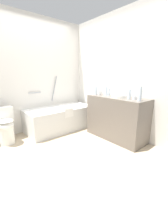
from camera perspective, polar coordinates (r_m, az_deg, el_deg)
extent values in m
plane|color=#C1AD8E|center=(2.67, -10.51, -15.16)|extent=(4.06, 4.06, 0.00)
cube|color=silver|center=(3.57, -22.73, 13.04)|extent=(3.46, 0.10, 2.57)
cube|color=silver|center=(3.38, 12.97, 13.74)|extent=(0.10, 3.01, 2.57)
cube|color=silver|center=(3.60, -9.33, -2.50)|extent=(1.59, 0.76, 0.54)
cube|color=white|center=(3.54, -9.48, 1.04)|extent=(1.31, 0.55, 0.09)
cylinder|color=#ABABB1|center=(3.87, -1.61, 3.60)|extent=(0.09, 0.03, 0.03)
cylinder|color=#ABABB1|center=(3.80, -11.54, 9.02)|extent=(0.19, 0.03, 0.62)
cylinder|color=#ABABB1|center=(3.59, -18.72, 7.18)|extent=(0.29, 0.03, 0.03)
cube|color=white|center=(3.24, -5.92, -0.25)|extent=(0.22, 0.03, 0.20)
cylinder|color=white|center=(3.21, -28.13, -7.61)|extent=(0.28, 0.28, 0.39)
ellipsoid|color=white|center=(3.10, -28.38, -4.47)|extent=(0.29, 0.34, 0.13)
ellipsoid|color=white|center=(3.08, -28.56, -3.08)|extent=(0.27, 0.33, 0.02)
cube|color=white|center=(3.27, -29.59, -0.94)|extent=(0.40, 0.18, 0.30)
cylinder|color=#A6A6AC|center=(3.24, -29.93, 1.74)|extent=(0.03, 0.03, 0.01)
cube|color=#6B6056|center=(3.09, 12.55, -2.25)|extent=(0.53, 1.23, 0.88)
cylinder|color=white|center=(2.95, 13.75, 6.14)|extent=(0.34, 0.34, 0.05)
cylinder|color=#BABABF|center=(3.12, 16.08, 6.64)|extent=(0.02, 0.02, 0.08)
cylinder|color=#BABABF|center=(3.07, 15.52, 7.28)|extent=(0.12, 0.02, 0.02)
cylinder|color=#BABABF|center=(3.09, 16.97, 6.12)|extent=(0.03, 0.03, 0.04)
cylinder|color=#BABABF|center=(3.15, 15.15, 6.41)|extent=(0.03, 0.03, 0.04)
cylinder|color=silver|center=(3.15, 8.74, 8.02)|extent=(0.07, 0.07, 0.18)
cylinder|color=white|center=(3.14, 8.81, 9.81)|extent=(0.04, 0.04, 0.02)
cylinder|color=silver|center=(3.08, 9.75, 7.74)|extent=(0.06, 0.06, 0.17)
cylinder|color=white|center=(3.07, 9.83, 9.48)|extent=(0.04, 0.04, 0.02)
cylinder|color=silver|center=(2.62, 21.10, 6.58)|extent=(0.06, 0.06, 0.24)
cylinder|color=white|center=(2.61, 21.36, 9.39)|extent=(0.03, 0.03, 0.02)
cylinder|color=silver|center=(3.25, 4.65, 8.32)|extent=(0.07, 0.07, 0.17)
cylinder|color=white|center=(3.24, 4.68, 10.05)|extent=(0.04, 0.04, 0.02)
cylinder|color=silver|center=(2.77, 17.27, 6.60)|extent=(0.07, 0.07, 0.17)
cylinder|color=white|center=(2.75, 17.42, 8.60)|extent=(0.04, 0.04, 0.02)
cylinder|color=silver|center=(2.72, 21.07, 6.05)|extent=(0.07, 0.07, 0.16)
cylinder|color=white|center=(2.71, 21.25, 7.97)|extent=(0.04, 0.04, 0.02)
cylinder|color=white|center=(2.73, 19.17, 5.35)|extent=(0.08, 0.08, 0.08)
cylinder|color=white|center=(3.18, 6.04, 7.48)|extent=(0.06, 0.06, 0.10)
cylinder|color=white|center=(3.27, 6.39, 7.66)|extent=(0.07, 0.07, 0.10)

